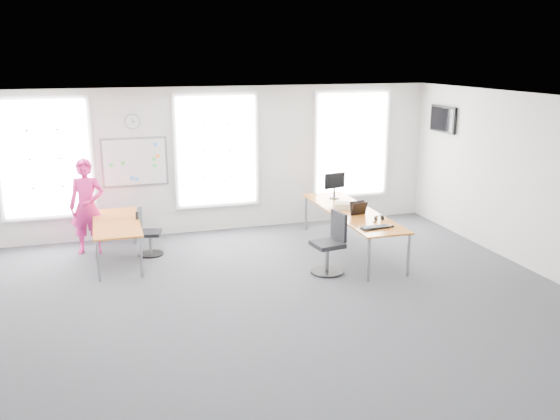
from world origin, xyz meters
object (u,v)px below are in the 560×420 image
object	(u,v)px
chair_left	(147,235)
monitor	(335,183)
desk_left	(117,225)
headphones	(379,218)
person	(87,207)
chair_right	(330,246)
desk_right	(352,214)
keyboard	(375,228)

from	to	relation	value
chair_left	monitor	world-z (taller)	monitor
desk_left	chair_left	xyz separation A→B (m)	(0.53, 0.18, -0.29)
chair_left	monitor	size ratio (longest dim) A/B	1.65
headphones	monitor	xyz separation A→B (m)	(-0.13, 1.76, 0.27)
person	chair_right	bearing A→B (deg)	-15.19
chair_right	person	bearing A→B (deg)	-128.65
desk_right	chair_left	world-z (taller)	chair_left
keyboard	monitor	size ratio (longest dim) A/B	0.95
chair_right	headphones	bearing A→B (deg)	94.07
desk_right	monitor	world-z (taller)	monitor
chair_right	monitor	size ratio (longest dim) A/B	1.99
keyboard	monitor	world-z (taller)	monitor
keyboard	headphones	size ratio (longest dim) A/B	3.09
desk_left	chair_right	distance (m)	3.83
person	monitor	bearing A→B (deg)	11.43
desk_left	person	world-z (taller)	person
desk_left	headphones	size ratio (longest dim) A/B	12.40
desk_right	desk_left	world-z (taller)	desk_right
chair_left	headphones	xyz separation A→B (m)	(3.91, -1.61, 0.44)
chair_left	desk_right	bearing A→B (deg)	-89.06
desk_left	person	size ratio (longest dim) A/B	1.13
desk_left	desk_right	bearing A→B (deg)	-9.17
headphones	monitor	world-z (taller)	monitor
chair_left	chair_right	bearing A→B (deg)	-108.12
desk_left	keyboard	world-z (taller)	keyboard
desk_left	chair_right	bearing A→B (deg)	-25.61
desk_right	keyboard	size ratio (longest dim) A/B	6.34
chair_left	headphones	size ratio (longest dim) A/B	5.39
desk_right	chair_right	xyz separation A→B (m)	(-0.81, -0.97, -0.26)
chair_left	keyboard	world-z (taller)	chair_left
person	monitor	xyz separation A→B (m)	(4.80, -0.28, 0.20)
headphones	chair_left	bearing A→B (deg)	154.13
desk_right	headphones	xyz separation A→B (m)	(0.19, -0.74, 0.09)
keyboard	monitor	bearing A→B (deg)	77.66
chair_left	person	world-z (taller)	person
desk_left	monitor	world-z (taller)	monitor
desk_left	keyboard	xyz separation A→B (m)	(4.17, -1.85, 0.11)
desk_left	chair_left	world-z (taller)	chair_left
chair_right	desk_right	bearing A→B (deg)	131.42
chair_right	person	size ratio (longest dim) A/B	0.59
desk_right	keyboard	xyz separation A→B (m)	(-0.08, -1.16, 0.06)
desk_left	person	distance (m)	0.82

